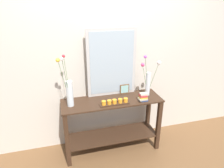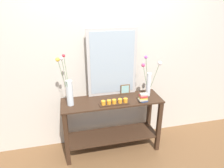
{
  "view_description": "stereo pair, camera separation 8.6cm",
  "coord_description": "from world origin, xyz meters",
  "px_view_note": "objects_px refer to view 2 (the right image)",
  "views": [
    {
      "loc": [
        -0.65,
        -2.35,
        2.07
      ],
      "look_at": [
        0.0,
        0.0,
        1.05
      ],
      "focal_mm": 32.28,
      "sensor_mm": 36.0,
      "label": 1
    },
    {
      "loc": [
        -0.56,
        -2.37,
        2.07
      ],
      "look_at": [
        0.0,
        0.0,
        1.05
      ],
      "focal_mm": 32.28,
      "sensor_mm": 36.0,
      "label": 2
    }
  ],
  "objects_px": {
    "candle_tray": "(115,102)",
    "book_stack": "(143,98)",
    "vase_right": "(149,80)",
    "mirror_leaning": "(112,63)",
    "console_table": "(112,119)",
    "tall_vase_left": "(69,90)",
    "picture_frame_small": "(125,89)"
  },
  "relations": [
    {
      "from": "candle_tray",
      "to": "book_stack",
      "type": "xyz_separation_m",
      "value": [
        0.39,
        -0.0,
        0.03
      ]
    },
    {
      "from": "vase_right",
      "to": "mirror_leaning",
      "type": "bearing_deg",
      "value": 161.23
    },
    {
      "from": "console_table",
      "to": "tall_vase_left",
      "type": "distance_m",
      "value": 0.77
    },
    {
      "from": "mirror_leaning",
      "to": "vase_right",
      "type": "height_order",
      "value": "mirror_leaning"
    },
    {
      "from": "picture_frame_small",
      "to": "book_stack",
      "type": "xyz_separation_m",
      "value": [
        0.17,
        -0.28,
        -0.02
      ]
    },
    {
      "from": "tall_vase_left",
      "to": "picture_frame_small",
      "type": "relative_size",
      "value": 4.81
    },
    {
      "from": "console_table",
      "to": "picture_frame_small",
      "type": "height_order",
      "value": "picture_frame_small"
    },
    {
      "from": "candle_tray",
      "to": "vase_right",
      "type": "bearing_deg",
      "value": 15.06
    },
    {
      "from": "tall_vase_left",
      "to": "vase_right",
      "type": "height_order",
      "value": "tall_vase_left"
    },
    {
      "from": "vase_right",
      "to": "candle_tray",
      "type": "bearing_deg",
      "value": -164.94
    },
    {
      "from": "console_table",
      "to": "book_stack",
      "type": "relative_size",
      "value": 10.84
    },
    {
      "from": "tall_vase_left",
      "to": "book_stack",
      "type": "xyz_separation_m",
      "value": [
        0.96,
        -0.12,
        -0.16
      ]
    },
    {
      "from": "picture_frame_small",
      "to": "vase_right",
      "type": "bearing_deg",
      "value": -24.76
    },
    {
      "from": "tall_vase_left",
      "to": "book_stack",
      "type": "height_order",
      "value": "tall_vase_left"
    },
    {
      "from": "console_table",
      "to": "vase_right",
      "type": "xyz_separation_m",
      "value": [
        0.53,
        0.02,
        0.55
      ]
    },
    {
      "from": "console_table",
      "to": "candle_tray",
      "type": "height_order",
      "value": "candle_tray"
    },
    {
      "from": "console_table",
      "to": "mirror_leaning",
      "type": "relative_size",
      "value": 1.46
    },
    {
      "from": "console_table",
      "to": "mirror_leaning",
      "type": "bearing_deg",
      "value": 75.44
    },
    {
      "from": "mirror_leaning",
      "to": "tall_vase_left",
      "type": "height_order",
      "value": "mirror_leaning"
    },
    {
      "from": "console_table",
      "to": "candle_tray",
      "type": "xyz_separation_m",
      "value": [
        0.0,
        -0.12,
        0.34
      ]
    },
    {
      "from": "vase_right",
      "to": "candle_tray",
      "type": "height_order",
      "value": "vase_right"
    },
    {
      "from": "picture_frame_small",
      "to": "book_stack",
      "type": "height_order",
      "value": "picture_frame_small"
    },
    {
      "from": "vase_right",
      "to": "book_stack",
      "type": "height_order",
      "value": "vase_right"
    },
    {
      "from": "tall_vase_left",
      "to": "book_stack",
      "type": "bearing_deg",
      "value": -6.92
    },
    {
      "from": "console_table",
      "to": "book_stack",
      "type": "distance_m",
      "value": 0.55
    },
    {
      "from": "picture_frame_small",
      "to": "book_stack",
      "type": "relative_size",
      "value": 1.1
    },
    {
      "from": "vase_right",
      "to": "picture_frame_small",
      "type": "bearing_deg",
      "value": 155.24
    },
    {
      "from": "console_table",
      "to": "mirror_leaning",
      "type": "xyz_separation_m",
      "value": [
        0.05,
        0.18,
        0.78
      ]
    },
    {
      "from": "console_table",
      "to": "book_stack",
      "type": "bearing_deg",
      "value": -17.56
    },
    {
      "from": "candle_tray",
      "to": "book_stack",
      "type": "relative_size",
      "value": 3.11
    },
    {
      "from": "mirror_leaning",
      "to": "candle_tray",
      "type": "bearing_deg",
      "value": -97.98
    },
    {
      "from": "console_table",
      "to": "tall_vase_left",
      "type": "height_order",
      "value": "tall_vase_left"
    }
  ]
}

